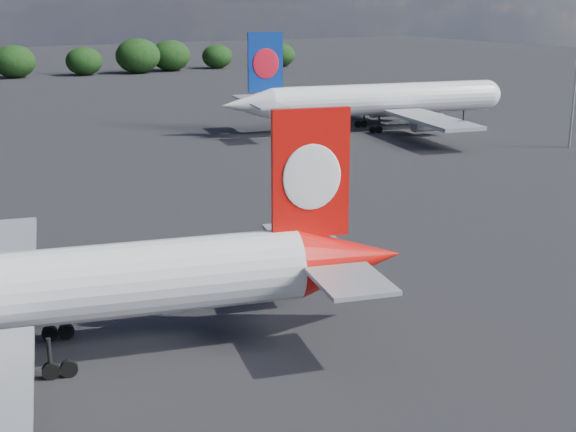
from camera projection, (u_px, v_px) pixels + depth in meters
qantas_airliner at (40, 291)px, 44.02m from camera, size 41.31×39.50×13.56m
china_southern_airliner at (374, 100)px, 120.70m from camera, size 45.13×43.12×14.78m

